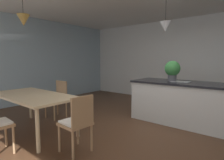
% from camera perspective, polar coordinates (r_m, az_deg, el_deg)
% --- Properties ---
extents(ground_plane, '(10.00, 8.40, 0.04)m').
position_cam_1_polar(ground_plane, '(3.59, 9.22, -16.72)').
color(ground_plane, '#4C301E').
extents(wall_back_kitchen, '(10.00, 0.12, 2.70)m').
position_cam_1_polar(wall_back_kitchen, '(6.35, 24.49, 5.42)').
color(wall_back_kitchen, white).
rests_on(wall_back_kitchen, ground_plane).
extents(window_wall_left_glazing, '(0.06, 8.40, 2.70)m').
position_cam_1_polar(window_wall_left_glazing, '(6.39, -24.01, 5.44)').
color(window_wall_left_glazing, '#9EB7C6').
rests_on(window_wall_left_glazing, ground_plane).
extents(dining_table, '(1.86, 0.91, 0.72)m').
position_cam_1_polar(dining_table, '(3.83, -23.37, -5.11)').
color(dining_table, '#D1B284').
rests_on(dining_table, ground_plane).
extents(chair_kitchen_end, '(0.42, 0.42, 0.87)m').
position_cam_1_polar(chair_kitchen_end, '(2.81, -10.71, -12.52)').
color(chair_kitchen_end, '#A87F56').
rests_on(chair_kitchen_end, ground_plane).
extents(chair_far_left, '(0.42, 0.42, 0.87)m').
position_cam_1_polar(chair_far_left, '(4.63, -16.56, -5.26)').
color(chair_far_left, '#A87F56').
rests_on(chair_far_left, ground_plane).
extents(kitchen_island, '(2.06, 0.91, 0.91)m').
position_cam_1_polar(kitchen_island, '(4.35, 20.39, -6.30)').
color(kitchen_island, silver).
rests_on(kitchen_island, ground_plane).
extents(pendant_over_table, '(0.23, 0.23, 0.68)m').
position_cam_1_polar(pendant_over_table, '(4.01, -25.71, 16.36)').
color(pendant_over_table, black).
extents(pendant_over_island_main, '(0.25, 0.25, 0.70)m').
position_cam_1_polar(pendant_over_island_main, '(4.46, 16.17, 15.57)').
color(pendant_over_island_main, black).
extents(potted_plant_on_island, '(0.34, 0.34, 0.46)m').
position_cam_1_polar(potted_plant_on_island, '(4.33, 18.18, 3.10)').
color(potted_plant_on_island, '#4C4C51').
rests_on(potted_plant_on_island, kitchen_island).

